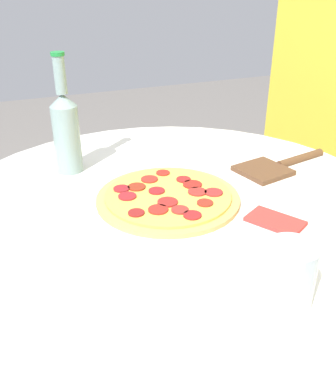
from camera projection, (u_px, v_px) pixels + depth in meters
table at (172, 273)px, 1.01m from camera, size 1.02×1.02×0.75m
pizza at (168, 197)px, 0.93m from camera, size 0.31×0.31×0.02m
beer_bottle at (66, 129)px, 1.02m from camera, size 0.06×0.06×0.29m
pizza_paddle at (276, 166)px, 1.08m from camera, size 0.13×0.28×0.02m
drinking_glass at (288, 277)px, 0.61m from camera, size 0.07×0.07×0.11m
napkin at (275, 221)px, 0.84m from camera, size 0.13×0.11×0.01m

